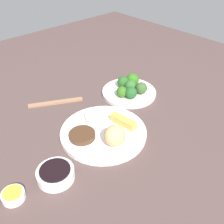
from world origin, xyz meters
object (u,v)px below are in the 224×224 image
at_px(main_plate, 103,132).
at_px(sauce_ramekin_hot_mustard, 13,196).
at_px(broccoli_plate, 129,92).
at_px(chopsticks_pair, 55,103).
at_px(soy_sauce_bowl, 56,174).

xyz_separation_m(main_plate, sauce_ramekin_hot_mustard, (-0.03, 0.34, 0.00)).
relative_size(broccoli_plate, sauce_ramekin_hot_mustard, 3.74).
bearing_deg(main_plate, chopsticks_pair, 3.90).
distance_m(main_plate, broccoli_plate, 0.28).
xyz_separation_m(broccoli_plate, chopsticks_pair, (0.15, 0.27, -0.00)).
height_order(main_plate, chopsticks_pair, main_plate).
relative_size(soy_sauce_bowl, sauce_ramekin_hot_mustard, 1.75).
height_order(main_plate, soy_sauce_bowl, soy_sauce_bowl).
distance_m(broccoli_plate, chopsticks_pair, 0.31).
distance_m(broccoli_plate, soy_sauce_bowl, 0.51).
relative_size(main_plate, sauce_ramekin_hot_mustard, 4.85).
bearing_deg(sauce_ramekin_hot_mustard, chopsticks_pair, -46.74).
bearing_deg(main_plate, soy_sauce_bowl, 102.76).
height_order(main_plate, sauce_ramekin_hot_mustard, sauce_ramekin_hot_mustard).
bearing_deg(sauce_ramekin_hot_mustard, soy_sauce_bowl, -98.73).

